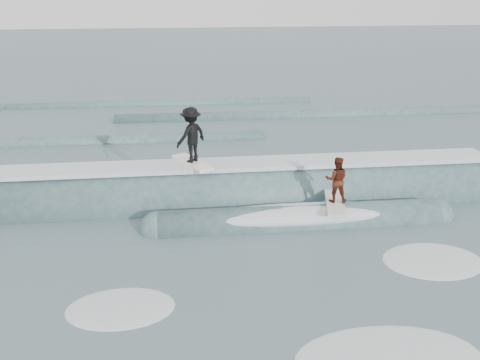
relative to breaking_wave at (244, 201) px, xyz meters
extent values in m
plane|color=#425A61|center=(-0.21, -5.97, -0.03)|extent=(160.00, 160.00, 0.00)
cylinder|color=#325155|center=(-0.21, 0.26, -0.03)|extent=(21.86, 2.48, 2.48)
cylinder|color=#325155|center=(1.59, -1.94, -0.03)|extent=(9.00, 1.20, 1.20)
sphere|color=#325155|center=(-2.91, -1.94, -0.03)|extent=(1.20, 1.20, 1.20)
sphere|color=#325155|center=(6.09, -1.94, -0.03)|extent=(1.20, 1.20, 1.20)
cube|color=white|center=(-0.21, 0.26, 1.28)|extent=(18.00, 1.30, 0.14)
ellipsoid|color=white|center=(1.59, -1.94, 0.27)|extent=(7.60, 1.30, 0.60)
cube|color=white|center=(-1.75, 0.26, 1.40)|extent=(1.41, 2.03, 0.10)
imported|color=black|center=(-1.75, 0.26, 2.39)|extent=(1.37, 1.33, 1.88)
cube|color=silver|center=(2.69, -1.94, 0.62)|extent=(0.96, 2.07, 0.10)
imported|color=#48180D|center=(2.69, -1.94, 1.40)|extent=(0.82, 0.70, 1.47)
ellipsoid|color=white|center=(-3.69, -6.09, -0.03)|extent=(2.35, 1.60, 0.10)
ellipsoid|color=white|center=(1.93, -8.55, -0.03)|extent=(3.75, 2.56, 0.10)
ellipsoid|color=white|center=(4.68, -4.78, -0.03)|extent=(2.69, 1.84, 0.10)
cylinder|color=#325155|center=(-8.99, 8.03, -0.03)|extent=(22.00, 0.70, 0.70)
cylinder|color=#325155|center=(5.38, 12.03, -0.03)|extent=(22.00, 0.80, 0.80)
cylinder|color=#325155|center=(-4.71, 16.03, -0.03)|extent=(22.00, 0.60, 0.60)
camera|label=1|loc=(-2.15, -17.10, 7.24)|focal=40.00mm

